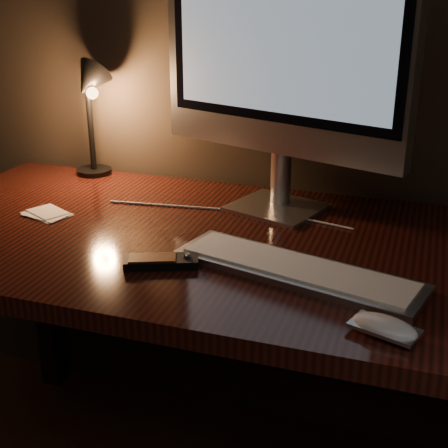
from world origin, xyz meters
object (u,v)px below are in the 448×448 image
(monitor, at_px, (281,44))
(desk_lamp, at_px, (90,98))
(keyboard, at_px, (296,269))
(mouse, at_px, (385,329))
(desk, at_px, (247,280))
(media_remote, at_px, (161,261))

(monitor, distance_m, desk_lamp, 0.58)
(keyboard, distance_m, desk_lamp, 0.82)
(keyboard, bearing_deg, mouse, -29.30)
(monitor, distance_m, mouse, 0.70)
(monitor, xyz_separation_m, desk_lamp, (-0.55, 0.10, -0.17))
(desk, height_order, media_remote, media_remote)
(desk, distance_m, mouse, 0.51)
(keyboard, height_order, mouse, mouse)
(keyboard, height_order, media_remote, media_remote)
(media_remote, bearing_deg, mouse, -37.22)
(monitor, relative_size, media_remote, 4.31)
(monitor, bearing_deg, desk, -83.80)
(keyboard, distance_m, media_remote, 0.26)
(desk_lamp, bearing_deg, desk, -32.78)
(desk_lamp, bearing_deg, mouse, -43.47)
(desk, distance_m, keyboard, 0.28)
(desk, xyz_separation_m, monitor, (0.03, 0.14, 0.52))
(keyboard, bearing_deg, monitor, 124.79)
(desk, relative_size, desk_lamp, 4.82)
(desk_lamp, bearing_deg, keyboard, -40.86)
(keyboard, xyz_separation_m, mouse, (0.18, -0.17, 0.00))
(keyboard, xyz_separation_m, media_remote, (-0.26, -0.05, 0.00))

